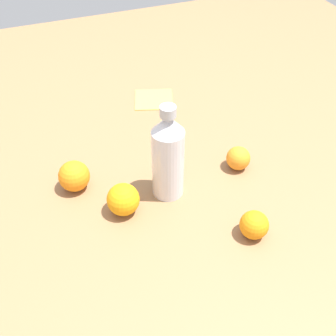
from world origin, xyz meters
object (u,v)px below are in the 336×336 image
Objects in this scene: orange_0 at (74,176)px; orange_1 at (123,199)px; orange_3 at (238,158)px; folded_napkin at (154,99)px; water_bottle at (168,156)px; orange_2 at (254,225)px.

orange_0 is 0.16m from orange_1.
orange_1 reaches higher than orange_3.
orange_1 is at bearing 61.73° from folded_napkin.
water_bottle reaches higher than orange_2.
orange_0 and orange_1 have the same top height.
orange_3 is (-0.43, 0.08, -0.01)m from orange_0.
orange_1 reaches higher than folded_napkin.
orange_1 is 1.23× the size of orange_3.
orange_1 is at bearing 126.32° from orange_0.
water_bottle reaches higher than orange_1.
orange_2 is at bearing 91.38° from folded_napkin.
orange_2 is 0.54× the size of folded_napkin.
orange_3 reaches higher than folded_napkin.
orange_1 is at bearing 73.38° from water_bottle.
orange_3 is (-0.21, -0.02, -0.09)m from water_bottle.
orange_0 is 0.44m from orange_3.
orange_0 is at bearing -11.00° from orange_3.
orange_1 is at bearing -35.29° from orange_2.
orange_3 is (-0.08, -0.22, -0.00)m from orange_2.
water_bottle is 0.26m from orange_2.
orange_0 reaches higher than folded_napkin.
water_bottle is at bearing -57.64° from orange_2.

